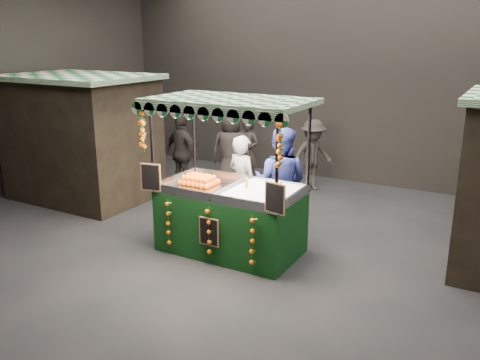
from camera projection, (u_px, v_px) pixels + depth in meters
The scene contains 10 objects.
ground at pixel (241, 254), 8.05m from camera, with size 12.00×12.00×0.00m, color black.
market_hall at pixel (241, 34), 7.12m from camera, with size 12.10×10.10×5.05m.
neighbour_stall_left at pixel (82, 137), 10.61m from camera, with size 3.00×2.20×2.60m.
juice_stall at pixel (230, 207), 7.95m from camera, with size 2.54×1.49×2.46m.
vendor_grey at pixel (242, 183), 8.88m from camera, with size 0.72×0.57×1.72m.
vendor_blue at pixel (280, 183), 8.55m from camera, with size 1.03×0.86×1.92m.
shopper_0 at pixel (247, 152), 11.54m from camera, with size 0.63×0.46×1.58m.
shopper_2 at pixel (182, 153), 11.18m from camera, with size 1.08×0.65×1.72m.
shopper_3 at pixel (313, 155), 11.22m from camera, with size 1.09×1.18×1.60m.
shopper_4 at pixel (231, 151), 11.12m from camera, with size 1.04×0.83×1.84m.
Camera 1 is at (3.65, -6.45, 3.36)m, focal length 37.73 mm.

